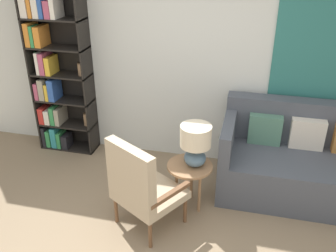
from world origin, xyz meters
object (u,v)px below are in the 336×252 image
object	(u,v)px
armchair	(140,185)
side_table	(190,170)
bookshelf	(55,74)
table_lamp	(196,142)
couch	(304,163)

from	to	relation	value
armchair	side_table	world-z (taller)	armchair
bookshelf	table_lamp	size ratio (longest dim) A/B	4.66
bookshelf	couch	world-z (taller)	bookshelf
bookshelf	couch	size ratio (longest dim) A/B	1.16
side_table	table_lamp	xyz separation A→B (m)	(0.05, 0.01, 0.33)
side_table	table_lamp	distance (m)	0.33
bookshelf	armchair	size ratio (longest dim) A/B	2.15
armchair	couch	xyz separation A→B (m)	(1.55, 1.01, -0.15)
bookshelf	table_lamp	distance (m)	2.13
side_table	couch	bearing A→B (deg)	25.56
bookshelf	armchair	world-z (taller)	bookshelf
table_lamp	side_table	bearing A→B (deg)	-165.40
bookshelf	table_lamp	xyz separation A→B (m)	(1.94, -0.83, -0.25)
bookshelf	armchair	xyz separation A→B (m)	(1.51, -1.29, -0.51)
bookshelf	side_table	world-z (taller)	bookshelf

